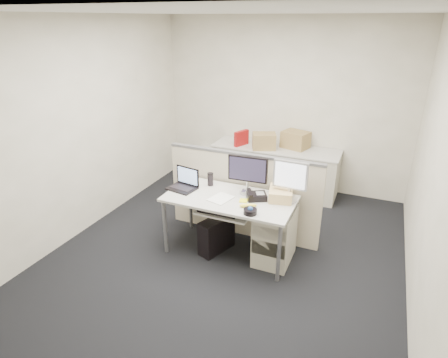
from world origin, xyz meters
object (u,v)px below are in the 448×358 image
at_px(desk, 230,202).
at_px(laptop, 181,180).
at_px(desk_phone, 257,196).
at_px(monitor_main, 248,175).

bearing_deg(desk, laptop, -178.15).
xyz_separation_m(laptop, desk_phone, (0.92, 0.10, -0.09)).
relative_size(desk, monitor_main, 3.21).
distance_m(desk, desk_phone, 0.33).
bearing_deg(desk_phone, desk, 166.66).
xyz_separation_m(desk, laptop, (-0.62, -0.02, 0.19)).
bearing_deg(monitor_main, laptop, -168.74).
bearing_deg(desk, desk_phone, 14.93).
relative_size(monitor_main, laptop, 1.42).
xyz_separation_m(monitor_main, desk_phone, (0.15, -0.10, -0.20)).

